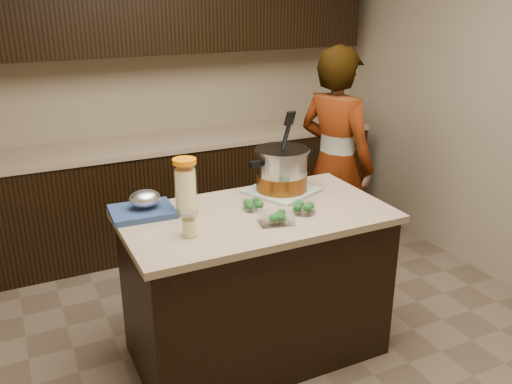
# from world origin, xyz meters

# --- Properties ---
(ground_plane) EXTENTS (4.00, 4.00, 0.00)m
(ground_plane) POSITION_xyz_m (0.00, 0.00, 0.00)
(ground_plane) COLOR brown
(ground_plane) RESTS_ON ground
(room_shell) EXTENTS (4.04, 4.04, 2.72)m
(room_shell) POSITION_xyz_m (0.00, 0.00, 1.71)
(room_shell) COLOR tan
(room_shell) RESTS_ON ground
(back_cabinets) EXTENTS (3.60, 0.63, 2.33)m
(back_cabinets) POSITION_xyz_m (0.00, 1.74, 0.94)
(back_cabinets) COLOR black
(back_cabinets) RESTS_ON ground
(island) EXTENTS (1.46, 0.81, 0.90)m
(island) POSITION_xyz_m (0.00, 0.00, 0.45)
(island) COLOR black
(island) RESTS_ON ground
(dish_towel) EXTENTS (0.47, 0.47, 0.02)m
(dish_towel) POSITION_xyz_m (0.27, 0.22, 0.91)
(dish_towel) COLOR #668E5F
(dish_towel) RESTS_ON island
(stock_pot) EXTENTS (0.45, 0.37, 0.46)m
(stock_pot) POSITION_xyz_m (0.27, 0.22, 1.03)
(stock_pot) COLOR #B7B7BC
(stock_pot) RESTS_ON dish_towel
(lemonade_pitcher) EXTENTS (0.15, 0.15, 0.31)m
(lemonade_pitcher) POSITION_xyz_m (-0.35, 0.15, 1.04)
(lemonade_pitcher) COLOR #F6EC96
(lemonade_pitcher) RESTS_ON island
(mason_jar) EXTENTS (0.09, 0.09, 0.13)m
(mason_jar) POSITION_xyz_m (-0.43, -0.13, 0.96)
(mason_jar) COLOR #F6EC96
(mason_jar) RESTS_ON island
(broccoli_tub_left) EXTENTS (0.16, 0.16, 0.06)m
(broccoli_tub_left) POSITION_xyz_m (0.00, 0.05, 0.93)
(broccoli_tub_left) COLOR silver
(broccoli_tub_left) RESTS_ON island
(broccoli_tub_right) EXTENTS (0.16, 0.16, 0.06)m
(broccoli_tub_right) POSITION_xyz_m (0.23, -0.12, 0.93)
(broccoli_tub_right) COLOR silver
(broccoli_tub_right) RESTS_ON island
(broccoli_tub_rect) EXTENTS (0.20, 0.16, 0.06)m
(broccoli_tub_rect) POSITION_xyz_m (0.03, -0.17, 0.93)
(broccoli_tub_rect) COLOR silver
(broccoli_tub_rect) RESTS_ON island
(blue_tray) EXTENTS (0.35, 0.29, 0.13)m
(blue_tray) POSITION_xyz_m (-0.56, 0.25, 0.94)
(blue_tray) COLOR navy
(blue_tray) RESTS_ON island
(person) EXTENTS (0.60, 0.72, 1.70)m
(person) POSITION_xyz_m (0.98, 0.69, 0.85)
(person) COLOR gray
(person) RESTS_ON ground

